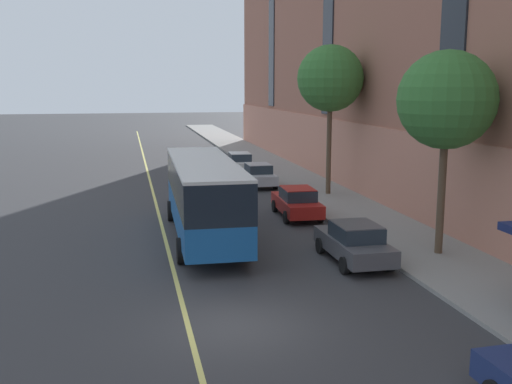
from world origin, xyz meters
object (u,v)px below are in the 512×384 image
parked_car_white_5 (239,162)px  street_tree_far_uptown (330,79)px  parked_car_red_0 (297,202)px  parked_car_darkgray_4 (354,242)px  city_bus (204,194)px  street_tree_mid_block (447,101)px  parked_car_silver_2 (258,175)px

parked_car_white_5 → street_tree_far_uptown: size_ratio=0.54×
street_tree_far_uptown → parked_car_red_0: bearing=-123.4°
parked_car_darkgray_4 → parked_car_white_5: same height
city_bus → street_tree_far_uptown: 13.37m
city_bus → street_tree_far_uptown: street_tree_far_uptown is taller
city_bus → street_tree_mid_block: size_ratio=1.47×
parked_car_darkgray_4 → parked_car_white_5: bearing=89.8°
city_bus → parked_car_silver_2: 14.09m
city_bus → parked_car_silver_2: size_ratio=2.68×
parked_car_silver_2 → street_tree_far_uptown: street_tree_far_uptown is taller
parked_car_red_0 → street_tree_mid_block: street_tree_mid_block is taller
street_tree_mid_block → city_bus: bearing=152.1°
parked_car_silver_2 → street_tree_mid_block: size_ratio=0.55×
parked_car_red_0 → parked_car_white_5: size_ratio=0.96×
city_bus → parked_car_white_5: bearing=75.0°
parked_car_red_0 → parked_car_darkgray_4: 8.09m
parked_car_red_0 → parked_car_darkgray_4: bearing=-90.3°
parked_car_red_0 → parked_car_silver_2: bearing=89.7°
parked_car_silver_2 → parked_car_white_5: (-0.00, 6.63, 0.00)m
city_bus → parked_car_white_5: size_ratio=2.42×
parked_car_darkgray_4 → street_tree_far_uptown: 15.26m
parked_car_red_0 → parked_car_silver_2: size_ratio=1.07×
city_bus → parked_car_white_5: (5.27, 19.64, -1.26)m
parked_car_darkgray_4 → city_bus: bearing=138.0°
parked_car_silver_2 → street_tree_mid_block: (3.48, -17.64, 5.35)m
parked_car_white_5 → city_bus: bearing=-105.0°
parked_car_darkgray_4 → street_tree_far_uptown: size_ratio=0.50×
city_bus → parked_car_silver_2: bearing=67.9°
parked_car_darkgray_4 → street_tree_far_uptown: bearing=75.1°
parked_car_white_5 → street_tree_mid_block: size_ratio=0.61×
street_tree_far_uptown → parked_car_silver_2: bearing=129.4°
city_bus → street_tree_mid_block: bearing=-27.9°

